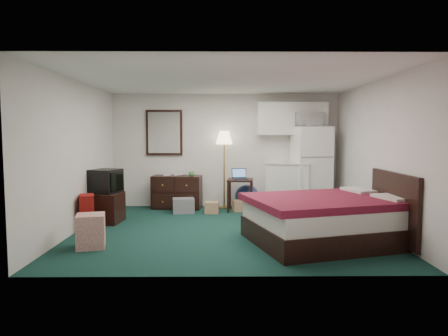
{
  "coord_description": "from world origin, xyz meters",
  "views": [
    {
      "loc": [
        -0.11,
        -6.65,
        1.6
      ],
      "look_at": [
        -0.05,
        0.15,
        1.04
      ],
      "focal_mm": 32.0,
      "sensor_mm": 36.0,
      "label": 1
    }
  ],
  "objects_px": {
    "desk": "(240,195)",
    "bed": "(325,220)",
    "floor_lamp": "(224,170)",
    "fridge": "(311,168)",
    "tv_stand": "(106,208)",
    "suitcase": "(87,212)",
    "kitchen_counter": "(289,186)",
    "dresser": "(177,192)"
  },
  "relations": [
    {
      "from": "desk",
      "to": "bed",
      "type": "bearing_deg",
      "value": -59.73
    },
    {
      "from": "floor_lamp",
      "to": "fridge",
      "type": "distance_m",
      "value": 1.87
    },
    {
      "from": "fridge",
      "to": "desk",
      "type": "bearing_deg",
      "value": -179.68
    },
    {
      "from": "floor_lamp",
      "to": "desk",
      "type": "xyz_separation_m",
      "value": [
        0.34,
        -0.34,
        -0.5
      ]
    },
    {
      "from": "tv_stand",
      "to": "suitcase",
      "type": "height_order",
      "value": "suitcase"
    },
    {
      "from": "desk",
      "to": "tv_stand",
      "type": "distance_m",
      "value": 2.75
    },
    {
      "from": "kitchen_counter",
      "to": "bed",
      "type": "height_order",
      "value": "kitchen_counter"
    },
    {
      "from": "floor_lamp",
      "to": "bed",
      "type": "relative_size",
      "value": 0.8
    },
    {
      "from": "kitchen_counter",
      "to": "suitcase",
      "type": "bearing_deg",
      "value": -136.82
    },
    {
      "from": "desk",
      "to": "tv_stand",
      "type": "height_order",
      "value": "desk"
    },
    {
      "from": "desk",
      "to": "fridge",
      "type": "height_order",
      "value": "fridge"
    },
    {
      "from": "desk",
      "to": "bed",
      "type": "height_order",
      "value": "desk"
    },
    {
      "from": "dresser",
      "to": "tv_stand",
      "type": "distance_m",
      "value": 1.81
    },
    {
      "from": "dresser",
      "to": "floor_lamp",
      "type": "xyz_separation_m",
      "value": [
        1.03,
        0.04,
        0.48
      ]
    },
    {
      "from": "suitcase",
      "to": "kitchen_counter",
      "type": "bearing_deg",
      "value": 8.83
    },
    {
      "from": "desk",
      "to": "kitchen_counter",
      "type": "distance_m",
      "value": 1.1
    },
    {
      "from": "dresser",
      "to": "tv_stand",
      "type": "xyz_separation_m",
      "value": [
        -1.15,
        -1.4,
        -0.09
      ]
    },
    {
      "from": "dresser",
      "to": "floor_lamp",
      "type": "bearing_deg",
      "value": 8.4
    },
    {
      "from": "dresser",
      "to": "suitcase",
      "type": "bearing_deg",
      "value": -117.03
    },
    {
      "from": "desk",
      "to": "fridge",
      "type": "relative_size",
      "value": 0.38
    },
    {
      "from": "dresser",
      "to": "bed",
      "type": "relative_size",
      "value": 0.5
    },
    {
      "from": "fridge",
      "to": "tv_stand",
      "type": "relative_size",
      "value": 3.0
    },
    {
      "from": "floor_lamp",
      "to": "fridge",
      "type": "height_order",
      "value": "fridge"
    },
    {
      "from": "tv_stand",
      "to": "dresser",
      "type": "bearing_deg",
      "value": 56.67
    },
    {
      "from": "kitchen_counter",
      "to": "dresser",
      "type": "bearing_deg",
      "value": -165.76
    },
    {
      "from": "floor_lamp",
      "to": "kitchen_counter",
      "type": "distance_m",
      "value": 1.44
    },
    {
      "from": "floor_lamp",
      "to": "bed",
      "type": "bearing_deg",
      "value": -62.65
    },
    {
      "from": "dresser",
      "to": "kitchen_counter",
      "type": "distance_m",
      "value": 2.43
    },
    {
      "from": "desk",
      "to": "kitchen_counter",
      "type": "xyz_separation_m",
      "value": [
        1.06,
        0.23,
        0.15
      ]
    },
    {
      "from": "dresser",
      "to": "bed",
      "type": "bearing_deg",
      "value": -42.17
    },
    {
      "from": "floor_lamp",
      "to": "desk",
      "type": "relative_size",
      "value": 2.5
    },
    {
      "from": "bed",
      "to": "dresser",
      "type": "bearing_deg",
      "value": 115.59
    },
    {
      "from": "floor_lamp",
      "to": "dresser",
      "type": "bearing_deg",
      "value": -177.74
    },
    {
      "from": "desk",
      "to": "floor_lamp",
      "type": "bearing_deg",
      "value": 140.66
    },
    {
      "from": "desk",
      "to": "tv_stand",
      "type": "xyz_separation_m",
      "value": [
        -2.52,
        -1.1,
        -0.07
      ]
    },
    {
      "from": "dresser",
      "to": "kitchen_counter",
      "type": "relative_size",
      "value": 1.07
    },
    {
      "from": "floor_lamp",
      "to": "tv_stand",
      "type": "distance_m",
      "value": 2.67
    },
    {
      "from": "kitchen_counter",
      "to": "desk",
      "type": "bearing_deg",
      "value": -152.01
    },
    {
      "from": "desk",
      "to": "suitcase",
      "type": "bearing_deg",
      "value": -141.7
    },
    {
      "from": "dresser",
      "to": "suitcase",
      "type": "height_order",
      "value": "dresser"
    },
    {
      "from": "kitchen_counter",
      "to": "suitcase",
      "type": "xyz_separation_m",
      "value": [
        -3.73,
        -1.92,
        -0.19
      ]
    },
    {
      "from": "kitchen_counter",
      "to": "fridge",
      "type": "distance_m",
      "value": 0.61
    }
  ]
}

